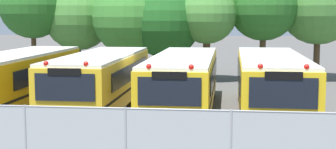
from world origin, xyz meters
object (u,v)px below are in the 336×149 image
school_bus_2 (184,80)px  tree_0 (34,4)px  tree_2 (132,15)px  school_bus_3 (271,82)px  school_bus_1 (101,79)px  tree_4 (208,14)px  tree_5 (260,4)px  school_bus_0 (19,78)px  tree_6 (316,5)px  tree_3 (164,21)px  tree_1 (76,15)px

school_bus_2 → tree_0: tree_0 is taller
tree_0 → tree_2: 6.55m
school_bus_3 → school_bus_2: bearing=-6.0°
school_bus_1 → tree_2: size_ratio=1.56×
tree_4 → tree_5: 3.29m
school_bus_0 → tree_2: bearing=-105.3°
tree_0 → tree_2: size_ratio=1.07×
tree_2 → school_bus_2: bearing=-68.1°
tree_4 → tree_6: bearing=13.2°
tree_0 → tree_3: size_ratio=1.13×
tree_5 → school_bus_0: bearing=-135.0°
tree_2 → tree_0: bearing=179.2°
school_bus_2 → tree_4: bearing=-93.7°
school_bus_1 → tree_5: 13.44m
tree_0 → tree_3: (8.58, -0.36, -1.05)m
tree_6 → tree_4: bearing=-166.8°
tree_4 → school_bus_1: bearing=-112.8°
tree_3 → tree_4: 2.79m
tree_2 → tree_6: (11.47, 1.13, 0.68)m
tree_2 → tree_4: size_ratio=1.07×
tree_1 → tree_4: 9.03m
school_bus_0 → tree_5: bearing=-134.8°
school_bus_2 → tree_5: size_ratio=1.58×
tree_1 → tree_3: (6.11, -1.55, -0.34)m
school_bus_2 → tree_4: tree_4 is taller
school_bus_0 → tree_2: tree_2 is taller
tree_2 → tree_4: tree_2 is taller
tree_2 → tree_1: bearing=162.5°
tree_3 → tree_5: size_ratio=0.89×
tree_3 → tree_4: bearing=-3.0°
school_bus_0 → tree_3: tree_3 is taller
school_bus_3 → tree_5: size_ratio=1.51×
school_bus_0 → school_bus_2: school_bus_0 is taller
school_bus_2 → tree_4: 10.47m
school_bus_3 → tree_6: (3.64, 12.03, 3.38)m
tree_1 → tree_2: tree_2 is taller
school_bus_3 → tree_1: size_ratio=1.62×
school_bus_1 → tree_5: (7.36, 10.71, 3.41)m
tree_1 → tree_2: size_ratio=1.00×
school_bus_1 → school_bus_3: school_bus_3 is taller
school_bus_1 → tree_3: tree_3 is taller
school_bus_0 → tree_3: (5.06, 10.40, 2.38)m
tree_4 → tree_5: size_ratio=0.88×
school_bus_0 → school_bus_3: size_ratio=0.94×
school_bus_0 → tree_6: size_ratio=1.38×
school_bus_0 → school_bus_3: bearing=179.1°
school_bus_0 → tree_1: 12.30m
school_bus_1 → tree_3: size_ratio=1.65×
tree_5 → tree_4: bearing=-167.5°
tree_4 → tree_6: size_ratio=0.85×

